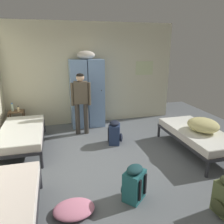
{
  "coord_description": "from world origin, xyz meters",
  "views": [
    {
      "loc": [
        -1.07,
        -3.75,
        2.21
      ],
      "look_at": [
        0.0,
        0.25,
        0.95
      ],
      "focal_mm": 35.34,
      "sensor_mm": 36.0,
      "label": 1
    }
  ],
  "objects_px": {
    "bed_left_rear": "(22,133)",
    "backpack_teal": "(134,183)",
    "bedding_heap": "(203,125)",
    "locker_bank": "(87,92)",
    "bed_right": "(197,135)",
    "water_bottle": "(12,107)",
    "shelf_unit": "(17,119)",
    "person_traveler": "(81,98)",
    "backpack_navy": "(115,133)",
    "lotion_bottle": "(18,109)",
    "clothes_pile_pink": "(74,209)"
  },
  "relations": [
    {
      "from": "locker_bank",
      "to": "bedding_heap",
      "type": "height_order",
      "value": "locker_bank"
    },
    {
      "from": "backpack_navy",
      "to": "bed_left_rear",
      "type": "bearing_deg",
      "value": 173.71
    },
    {
      "from": "backpack_teal",
      "to": "backpack_navy",
      "type": "distance_m",
      "value": 1.96
    },
    {
      "from": "shelf_unit",
      "to": "bed_left_rear",
      "type": "height_order",
      "value": "shelf_unit"
    },
    {
      "from": "clothes_pile_pink",
      "to": "person_traveler",
      "type": "bearing_deg",
      "value": 80.05
    },
    {
      "from": "bedding_heap",
      "to": "clothes_pile_pink",
      "type": "relative_size",
      "value": 1.19
    },
    {
      "from": "clothes_pile_pink",
      "to": "locker_bank",
      "type": "bearing_deg",
      "value": 77.78
    },
    {
      "from": "bed_right",
      "to": "locker_bank",
      "type": "bearing_deg",
      "value": 132.31
    },
    {
      "from": "bedding_heap",
      "to": "person_traveler",
      "type": "bearing_deg",
      "value": 143.34
    },
    {
      "from": "water_bottle",
      "to": "lotion_bottle",
      "type": "relative_size",
      "value": 1.52
    },
    {
      "from": "bed_left_rear",
      "to": "person_traveler",
      "type": "height_order",
      "value": "person_traveler"
    },
    {
      "from": "bedding_heap",
      "to": "backpack_teal",
      "type": "relative_size",
      "value": 1.24
    },
    {
      "from": "lotion_bottle",
      "to": "bed_left_rear",
      "type": "bearing_deg",
      "value": -80.79
    },
    {
      "from": "locker_bank",
      "to": "backpack_teal",
      "type": "height_order",
      "value": "locker_bank"
    },
    {
      "from": "lotion_bottle",
      "to": "clothes_pile_pink",
      "type": "height_order",
      "value": "lotion_bottle"
    },
    {
      "from": "bed_right",
      "to": "bed_left_rear",
      "type": "relative_size",
      "value": 1.0
    },
    {
      "from": "bed_left_rear",
      "to": "bedding_heap",
      "type": "height_order",
      "value": "bedding_heap"
    },
    {
      "from": "shelf_unit",
      "to": "person_traveler",
      "type": "relative_size",
      "value": 0.37
    },
    {
      "from": "bed_right",
      "to": "water_bottle",
      "type": "distance_m",
      "value": 4.54
    },
    {
      "from": "bed_right",
      "to": "water_bottle",
      "type": "xyz_separation_m",
      "value": [
        -3.95,
        2.22,
        0.29
      ]
    },
    {
      "from": "shelf_unit",
      "to": "lotion_bottle",
      "type": "distance_m",
      "value": 0.3
    },
    {
      "from": "shelf_unit",
      "to": "backpack_teal",
      "type": "height_order",
      "value": "shelf_unit"
    },
    {
      "from": "locker_bank",
      "to": "backpack_navy",
      "type": "relative_size",
      "value": 3.76
    },
    {
      "from": "bed_right",
      "to": "person_traveler",
      "type": "xyz_separation_m",
      "value": [
        -2.24,
        1.63,
        0.56
      ]
    },
    {
      "from": "locker_bank",
      "to": "lotion_bottle",
      "type": "xyz_separation_m",
      "value": [
        -1.8,
        -0.04,
        -0.34
      ]
    },
    {
      "from": "person_traveler",
      "to": "backpack_navy",
      "type": "distance_m",
      "value": 1.24
    },
    {
      "from": "water_bottle",
      "to": "lotion_bottle",
      "type": "distance_m",
      "value": 0.17
    },
    {
      "from": "bed_right",
      "to": "shelf_unit",
      "type": "bearing_deg",
      "value": 150.38
    },
    {
      "from": "shelf_unit",
      "to": "lotion_bottle",
      "type": "relative_size",
      "value": 3.99
    },
    {
      "from": "shelf_unit",
      "to": "water_bottle",
      "type": "distance_m",
      "value": 0.33
    },
    {
      "from": "clothes_pile_pink",
      "to": "lotion_bottle",
      "type": "bearing_deg",
      "value": 107.63
    },
    {
      "from": "locker_bank",
      "to": "backpack_teal",
      "type": "distance_m",
      "value": 3.4
    },
    {
      "from": "bed_right",
      "to": "bed_left_rear",
      "type": "bearing_deg",
      "value": 163.83
    },
    {
      "from": "bedding_heap",
      "to": "backpack_navy",
      "type": "distance_m",
      "value": 1.91
    },
    {
      "from": "bed_left_rear",
      "to": "backpack_teal",
      "type": "height_order",
      "value": "backpack_teal"
    },
    {
      "from": "locker_bank",
      "to": "water_bottle",
      "type": "relative_size",
      "value": 9.5
    },
    {
      "from": "lotion_bottle",
      "to": "bedding_heap",
      "type": "bearing_deg",
      "value": -30.14
    },
    {
      "from": "person_traveler",
      "to": "backpack_navy",
      "type": "xyz_separation_m",
      "value": [
        0.66,
        -0.81,
        -0.68
      ]
    },
    {
      "from": "bed_right",
      "to": "person_traveler",
      "type": "distance_m",
      "value": 2.83
    },
    {
      "from": "bed_left_rear",
      "to": "backpack_teal",
      "type": "bearing_deg",
      "value": -50.81
    },
    {
      "from": "bed_right",
      "to": "backpack_navy",
      "type": "distance_m",
      "value": 1.79
    },
    {
      "from": "backpack_navy",
      "to": "clothes_pile_pink",
      "type": "bearing_deg",
      "value": -119.74
    },
    {
      "from": "locker_bank",
      "to": "clothes_pile_pink",
      "type": "xyz_separation_m",
      "value": [
        -0.73,
        -3.39,
        -0.91
      ]
    },
    {
      "from": "bedding_heap",
      "to": "water_bottle",
      "type": "height_order",
      "value": "water_bottle"
    },
    {
      "from": "bed_left_rear",
      "to": "person_traveler",
      "type": "bearing_deg",
      "value": 22.88
    },
    {
      "from": "bedding_heap",
      "to": "locker_bank",
      "type": "bearing_deg",
      "value": 132.09
    },
    {
      "from": "backpack_teal",
      "to": "bed_right",
      "type": "bearing_deg",
      "value": 31.22
    },
    {
      "from": "person_traveler",
      "to": "clothes_pile_pink",
      "type": "height_order",
      "value": "person_traveler"
    },
    {
      "from": "clothes_pile_pink",
      "to": "bedding_heap",
      "type": "bearing_deg",
      "value": 21.63
    },
    {
      "from": "bed_left_rear",
      "to": "clothes_pile_pink",
      "type": "bearing_deg",
      "value": -68.44
    }
  ]
}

